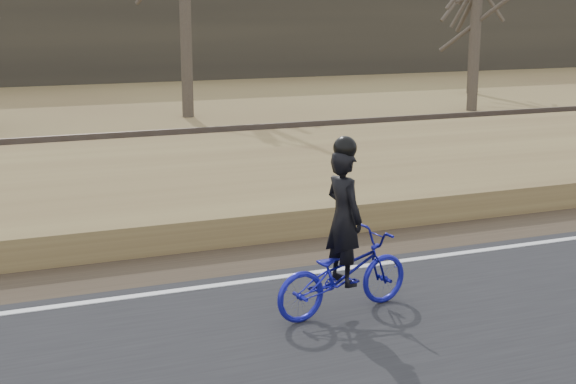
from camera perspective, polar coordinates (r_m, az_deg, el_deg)
name	(u,v)px	position (r m, az deg, el deg)	size (l,w,h in m)	color
ground	(158,304)	(9.73, -9.26, -7.89)	(120.00, 120.00, 0.00)	olive
edge_line	(154,294)	(9.89, -9.54, -7.14)	(120.00, 0.12, 0.01)	silver
shoulder	(137,272)	(10.83, -10.68, -5.63)	(120.00, 1.60, 0.04)	#473A2B
embankment	(100,206)	(13.62, -13.22, -0.99)	(120.00, 5.00, 0.44)	olive
ballast	(71,165)	(17.30, -15.18, 1.89)	(120.00, 3.00, 0.45)	slate
railroad	(70,150)	(17.25, -15.24, 2.88)	(120.00, 2.40, 0.29)	black
treeline_backdrop	(5,16)	(38.94, -19.48, 11.72)	(120.00, 4.00, 6.00)	#383328
cyclist	(343,259)	(9.03, 3.95, -4.75)	(1.81, 0.89, 2.02)	#151697
bare_tree_right	(476,15)	(27.70, 13.26, 12.17)	(0.36, 0.36, 6.33)	#50473B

